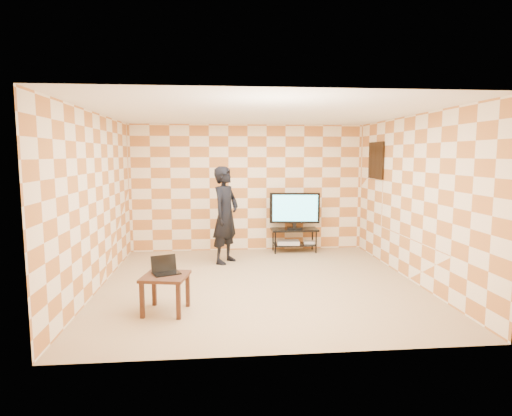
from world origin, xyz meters
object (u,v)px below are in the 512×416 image
object	(u,v)px
tv_stand	(294,235)
side_table	(165,282)
tv	(295,209)
person	(226,215)

from	to	relation	value
tv_stand	side_table	bearing A→B (deg)	-124.92
tv	person	distance (m)	1.67
tv	tv_stand	bearing A→B (deg)	96.72
person	tv_stand	bearing A→B (deg)	-29.08
tv	person	world-z (taller)	person
side_table	tv_stand	bearing A→B (deg)	55.08
tv_stand	person	bearing A→B (deg)	-152.23
side_table	person	bearing A→B (deg)	71.61
person	side_table	bearing A→B (deg)	-165.24
side_table	person	world-z (taller)	person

